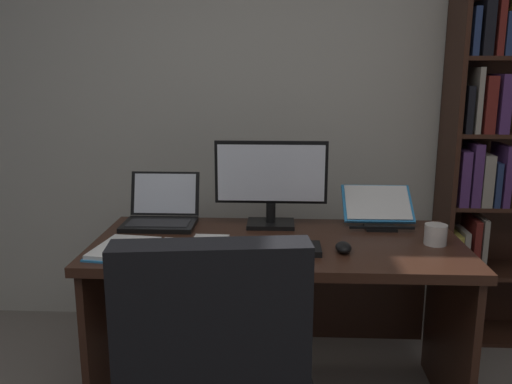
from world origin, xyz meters
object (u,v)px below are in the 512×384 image
at_px(pen, 213,241).
at_px(coffee_mug, 436,234).
at_px(computer_mouse, 343,247).
at_px(open_binder, 151,250).
at_px(desk, 278,281).
at_px(keyboard, 269,248).
at_px(laptop, 161,214).
at_px(notepad, 209,243).
at_px(monitor, 271,183).
at_px(reading_stand_with_book, 378,207).

height_order(pen, coffee_mug, coffee_mug).
height_order(computer_mouse, open_binder, computer_mouse).
height_order(desk, keyboard, keyboard).
bearing_deg(laptop, open_binder, -83.15).
distance_m(notepad, coffee_mug, 0.96).
xyz_separation_m(desk, laptop, (-0.56, 0.16, 0.26)).
relative_size(open_binder, coffee_mug, 5.26).
distance_m(monitor, keyboard, 0.41).
bearing_deg(monitor, coffee_mug, -19.32).
bearing_deg(computer_mouse, pen, 171.56).
height_order(open_binder, coffee_mug, coffee_mug).
bearing_deg(notepad, reading_stand_with_book, 23.90).
xyz_separation_m(open_binder, notepad, (0.21, 0.13, -0.01)).
bearing_deg(monitor, keyboard, -90.00).
relative_size(monitor, computer_mouse, 5.02).
xyz_separation_m(keyboard, open_binder, (-0.47, -0.05, -0.00)).
bearing_deg(computer_mouse, coffee_mug, 16.57).
bearing_deg(laptop, notepad, -47.38).
relative_size(laptop, open_binder, 0.68).
bearing_deg(pen, keyboard, -18.59).
bearing_deg(open_binder, notepad, 39.20).
relative_size(open_binder, notepad, 2.35).
xyz_separation_m(desk, keyboard, (-0.04, -0.21, 0.22)).
bearing_deg(monitor, pen, -129.93).
relative_size(desk, coffee_mug, 16.83).
bearing_deg(computer_mouse, open_binder, -176.29).
relative_size(computer_mouse, pen, 0.74).
height_order(keyboard, notepad, keyboard).
distance_m(laptop, reading_stand_with_book, 1.03).
xyz_separation_m(keyboard, notepad, (-0.26, 0.08, -0.01)).
relative_size(desk, monitor, 3.02).
relative_size(pen, coffee_mug, 1.49).
relative_size(keyboard, open_binder, 0.85).
xyz_separation_m(monitor, coffee_mug, (0.70, -0.24, -0.16)).
xyz_separation_m(desk, computer_mouse, (0.26, -0.21, 0.23)).
relative_size(notepad, pen, 1.50).
distance_m(open_binder, notepad, 0.25).
height_order(notepad, pen, pen).
bearing_deg(coffee_mug, desk, 172.45).
bearing_deg(keyboard, reading_stand_with_book, 39.53).
height_order(laptop, open_binder, laptop).
bearing_deg(monitor, computer_mouse, -50.38).
bearing_deg(desk, coffee_mug, -7.55).
distance_m(desk, keyboard, 0.31).
distance_m(computer_mouse, notepad, 0.56).
bearing_deg(computer_mouse, laptop, 155.93).
bearing_deg(open_binder, desk, 34.81).
relative_size(monitor, coffee_mug, 5.56).
bearing_deg(pen, reading_stand_with_book, 24.47).
relative_size(keyboard, pen, 3.00).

